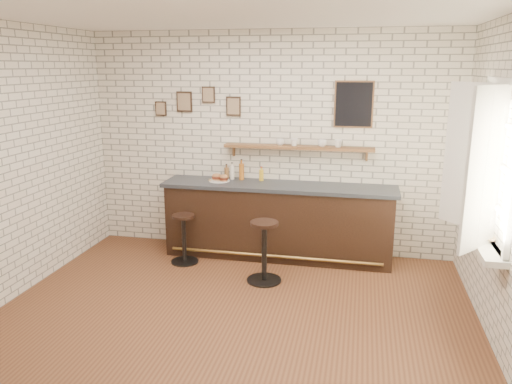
% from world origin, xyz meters
% --- Properties ---
extents(ground, '(5.00, 5.00, 0.00)m').
position_xyz_m(ground, '(0.00, 0.00, 0.00)').
color(ground, brown).
rests_on(ground, ground).
extents(bar_counter, '(3.10, 0.65, 1.01)m').
position_xyz_m(bar_counter, '(0.18, 1.70, 0.51)').
color(bar_counter, black).
rests_on(bar_counter, ground).
extents(sandwich_plate, '(0.28, 0.28, 0.01)m').
position_xyz_m(sandwich_plate, '(-0.64, 1.72, 1.02)').
color(sandwich_plate, white).
rests_on(sandwich_plate, bar_counter).
extents(ciabatta_sandwich, '(0.27, 0.20, 0.08)m').
position_xyz_m(ciabatta_sandwich, '(-0.63, 1.72, 1.06)').
color(ciabatta_sandwich, '#B27A49').
rests_on(ciabatta_sandwich, sandwich_plate).
extents(potato_chips, '(0.25, 0.19, 0.00)m').
position_xyz_m(potato_chips, '(-0.66, 1.72, 1.02)').
color(potato_chips, gold).
rests_on(potato_chips, sandwich_plate).
extents(bitters_bottle_brown, '(0.06, 0.06, 0.21)m').
position_xyz_m(bitters_bottle_brown, '(-0.58, 1.87, 1.09)').
color(bitters_bottle_brown, brown).
rests_on(bitters_bottle_brown, bar_counter).
extents(bitters_bottle_white, '(0.06, 0.06, 0.23)m').
position_xyz_m(bitters_bottle_white, '(-0.50, 1.87, 1.11)').
color(bitters_bottle_white, silver).
rests_on(bitters_bottle_white, bar_counter).
extents(bitters_bottle_amber, '(0.07, 0.07, 0.29)m').
position_xyz_m(bitters_bottle_amber, '(-0.37, 1.87, 1.13)').
color(bitters_bottle_amber, '#A65C1A').
rests_on(bitters_bottle_amber, bar_counter).
extents(condiment_bottle_yellow, '(0.06, 0.06, 0.19)m').
position_xyz_m(condiment_bottle_yellow, '(-0.09, 1.87, 1.09)').
color(condiment_bottle_yellow, gold).
rests_on(condiment_bottle_yellow, bar_counter).
extents(bar_stool_left, '(0.36, 0.36, 0.66)m').
position_xyz_m(bar_stool_left, '(-0.99, 1.23, 0.35)').
color(bar_stool_left, black).
rests_on(bar_stool_left, ground).
extents(bar_stool_right, '(0.44, 0.44, 0.75)m').
position_xyz_m(bar_stool_right, '(0.15, 0.86, 0.40)').
color(bar_stool_right, black).
rests_on(bar_stool_right, ground).
extents(wall_shelf, '(2.00, 0.18, 0.18)m').
position_xyz_m(wall_shelf, '(0.40, 1.90, 1.48)').
color(wall_shelf, brown).
rests_on(wall_shelf, ground).
extents(shelf_cup_a, '(0.13, 0.13, 0.09)m').
position_xyz_m(shelf_cup_a, '(0.16, 1.90, 1.54)').
color(shelf_cup_a, white).
rests_on(shelf_cup_a, wall_shelf).
extents(shelf_cup_b, '(0.15, 0.15, 0.10)m').
position_xyz_m(shelf_cup_b, '(0.35, 1.90, 1.55)').
color(shelf_cup_b, white).
rests_on(shelf_cup_b, wall_shelf).
extents(shelf_cup_c, '(0.13, 0.13, 0.09)m').
position_xyz_m(shelf_cup_c, '(0.72, 1.90, 1.55)').
color(shelf_cup_c, white).
rests_on(shelf_cup_c, wall_shelf).
extents(shelf_cup_d, '(0.13, 0.13, 0.10)m').
position_xyz_m(shelf_cup_d, '(0.93, 1.90, 1.55)').
color(shelf_cup_d, white).
rests_on(shelf_cup_d, wall_shelf).
extents(back_wall_decor, '(2.96, 0.02, 0.56)m').
position_xyz_m(back_wall_decor, '(0.23, 1.98, 2.05)').
color(back_wall_decor, black).
rests_on(back_wall_decor, ground).
extents(window_sill, '(0.20, 1.35, 0.06)m').
position_xyz_m(window_sill, '(2.40, 0.30, 0.90)').
color(window_sill, white).
rests_on(window_sill, ground).
extents(casement_window, '(0.40, 1.30, 1.56)m').
position_xyz_m(casement_window, '(2.36, 0.30, 1.65)').
color(casement_window, white).
rests_on(casement_window, ground).
extents(book_lower, '(0.24, 0.27, 0.02)m').
position_xyz_m(book_lower, '(2.38, 0.25, 0.94)').
color(book_lower, tan).
rests_on(book_lower, window_sill).
extents(book_upper, '(0.23, 0.25, 0.02)m').
position_xyz_m(book_upper, '(2.38, 0.23, 0.96)').
color(book_upper, tan).
rests_on(book_upper, book_lower).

